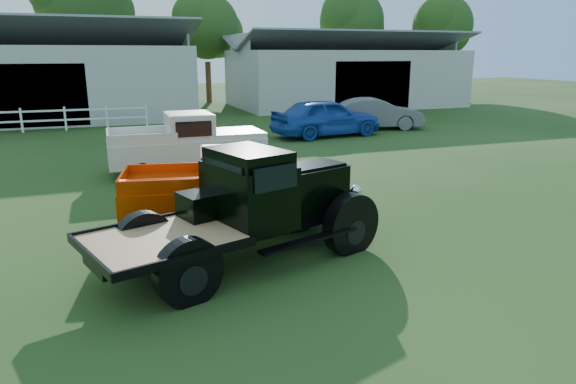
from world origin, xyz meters
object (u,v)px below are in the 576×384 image
object	(u,v)px
misc_car_blue	(326,117)
misc_car_grey	(375,114)
white_pickup	(187,143)
vintage_flatbed	(244,207)
red_pickup	(227,187)

from	to	relation	value
misc_car_blue	misc_car_grey	size ratio (longest dim) A/B	1.09
white_pickup	misc_car_blue	distance (m)	9.10
vintage_flatbed	misc_car_grey	size ratio (longest dim) A/B	1.13
red_pickup	white_pickup	world-z (taller)	white_pickup
white_pickup	misc_car_grey	size ratio (longest dim) A/B	1.08
vintage_flatbed	misc_car_blue	size ratio (longest dim) A/B	1.03
vintage_flatbed	white_pickup	world-z (taller)	vintage_flatbed
misc_car_blue	misc_car_grey	bearing A→B (deg)	-75.68
white_pickup	vintage_flatbed	bearing A→B (deg)	-91.80
misc_car_blue	misc_car_grey	distance (m)	3.66
vintage_flatbed	red_pickup	size ratio (longest dim) A/B	1.12
vintage_flatbed	misc_car_blue	bearing A→B (deg)	42.15
vintage_flatbed	white_pickup	size ratio (longest dim) A/B	1.04
vintage_flatbed	red_pickup	world-z (taller)	vintage_flatbed
vintage_flatbed	misc_car_blue	world-z (taller)	vintage_flatbed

